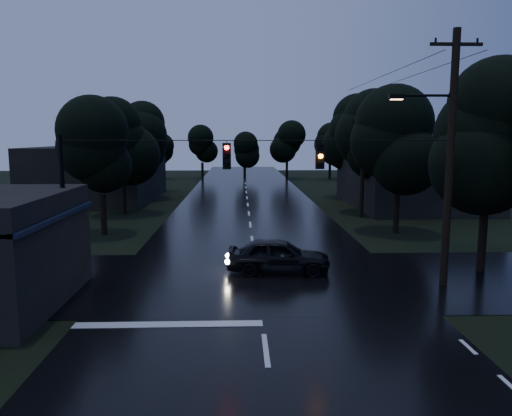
{
  "coord_description": "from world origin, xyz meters",
  "views": [
    {
      "loc": [
        -0.72,
        -8.24,
        5.95
      ],
      "look_at": [
        0.02,
        13.95,
        2.76
      ],
      "focal_mm": 35.0,
      "sensor_mm": 36.0,
      "label": 1
    }
  ],
  "objects": [
    {
      "name": "utility_pole_main",
      "position": [
        7.41,
        11.0,
        5.26
      ],
      "size": [
        3.5,
        0.3,
        10.0
      ],
      "color": "black",
      "rests_on": "ground"
    },
    {
      "name": "tree_left_b",
      "position": [
        -9.6,
        30.0,
        5.62
      ],
      "size": [
        4.2,
        4.2,
        8.85
      ],
      "color": "black",
      "rests_on": "ground"
    },
    {
      "name": "tree_right_b",
      "position": [
        9.6,
        30.0,
        5.99
      ],
      "size": [
        4.48,
        4.48,
        9.44
      ],
      "color": "black",
      "rests_on": "ground"
    },
    {
      "name": "tree_left_a",
      "position": [
        -9.0,
        22.0,
        5.24
      ],
      "size": [
        3.92,
        3.92,
        8.26
      ],
      "color": "black",
      "rests_on": "ground"
    },
    {
      "name": "car",
      "position": [
        0.98,
        13.07,
        0.77
      ],
      "size": [
        4.62,
        2.12,
        1.53
      ],
      "primitive_type": "imported",
      "rotation": [
        0.0,
        0.0,
        1.5
      ],
      "color": "black",
      "rests_on": "ground"
    },
    {
      "name": "utility_pole_far",
      "position": [
        8.3,
        28.0,
        3.88
      ],
      "size": [
        2.0,
        0.3,
        7.5
      ],
      "color": "black",
      "rests_on": "ground"
    },
    {
      "name": "tree_corner_near",
      "position": [
        10.0,
        13.0,
        5.99
      ],
      "size": [
        4.48,
        4.48,
        9.44
      ],
      "color": "black",
      "rests_on": "ground"
    },
    {
      "name": "building_far_left",
      "position": [
        -14.0,
        40.0,
        2.5
      ],
      "size": [
        10.0,
        16.0,
        5.0
      ],
      "primitive_type": "cube",
      "color": "black",
      "rests_on": "ground"
    },
    {
      "name": "building_far_right",
      "position": [
        14.0,
        34.0,
        2.2
      ],
      "size": [
        10.0,
        14.0,
        4.4
      ],
      "primitive_type": "cube",
      "color": "black",
      "rests_on": "ground"
    },
    {
      "name": "anchor_pole_left",
      "position": [
        -7.5,
        11.0,
        3.0
      ],
      "size": [
        0.18,
        0.18,
        6.0
      ],
      "primitive_type": "cylinder",
      "color": "black",
      "rests_on": "ground"
    },
    {
      "name": "span_signals",
      "position": [
        0.56,
        10.99,
        5.24
      ],
      "size": [
        15.0,
        0.37,
        1.12
      ],
      "color": "black",
      "rests_on": "ground"
    },
    {
      "name": "tree_right_a",
      "position": [
        9.0,
        22.0,
        5.62
      ],
      "size": [
        4.2,
        4.2,
        8.85
      ],
      "color": "black",
      "rests_on": "ground"
    },
    {
      "name": "tree_right_c",
      "position": [
        10.2,
        40.0,
        6.37
      ],
      "size": [
        4.76,
        4.76,
        10.03
      ],
      "color": "black",
      "rests_on": "ground"
    },
    {
      "name": "tree_left_c",
      "position": [
        -10.2,
        40.0,
        5.99
      ],
      "size": [
        4.48,
        4.48,
        9.44
      ],
      "color": "black",
      "rests_on": "ground"
    },
    {
      "name": "main_road",
      "position": [
        0.0,
        30.0,
        0.0
      ],
      "size": [
        12.0,
        120.0,
        0.02
      ],
      "primitive_type": "cube",
      "color": "black",
      "rests_on": "ground"
    },
    {
      "name": "cross_street",
      "position": [
        0.0,
        12.0,
        0.0
      ],
      "size": [
        60.0,
        9.0,
        0.02
      ],
      "primitive_type": "cube",
      "color": "black",
      "rests_on": "ground"
    }
  ]
}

